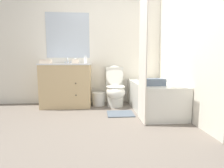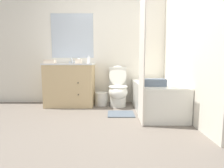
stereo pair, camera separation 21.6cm
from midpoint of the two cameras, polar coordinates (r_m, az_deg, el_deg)
The scene contains 14 objects.
ground_plane at distance 2.38m, azimuth -0.02°, elevation -14.69°, with size 14.00×14.00×0.00m, color #6B6056.
wall_back at distance 3.88m, azimuth -0.22°, elevation 12.47°, with size 8.00×0.06×2.50m.
wall_right at distance 3.30m, azimuth 22.95°, elevation 12.86°, with size 0.05×2.62×2.50m.
vanity_cabinet at distance 3.66m, azimuth -11.98°, elevation -0.04°, with size 0.97×0.61×0.86m.
sink_faucet at distance 3.83m, azimuth -11.53°, elevation 7.13°, with size 0.14×0.12×0.12m.
toilet at distance 3.56m, azimuth 3.47°, elevation -1.69°, with size 0.38×0.63×0.82m.
bathtub at distance 3.28m, azimuth 15.55°, elevation -4.13°, with size 0.69×1.48×0.52m.
shower_curtain at distance 2.58m, azimuth 11.88°, elevation 8.47°, with size 0.01×0.42×1.90m.
wastebasket at distance 3.64m, azimuth -2.05°, elevation -4.85°, with size 0.26×0.26×0.27m.
tissue_box at distance 3.55m, azimuth -9.34°, elevation 7.33°, with size 0.12×0.13×0.11m.
soap_dispenser at distance 3.59m, azimuth -6.13°, elevation 7.85°, with size 0.06×0.06×0.16m.
hand_towel_folded at distance 3.55m, azimuth -18.20°, elevation 6.99°, with size 0.20×0.14×0.07m.
bath_towel_folded at distance 2.83m, azimuth 15.59°, elevation 0.47°, with size 0.33×0.20×0.11m.
bath_mat at distance 3.04m, azimuth 4.77°, elevation -9.73°, with size 0.45×0.38×0.02m.
Camera 2 is at (0.10, -2.22, 0.88)m, focal length 28.00 mm.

